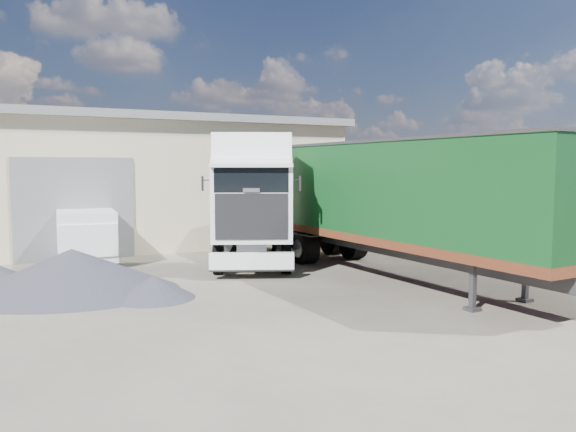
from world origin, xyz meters
name	(u,v)px	position (x,y,z in m)	size (l,w,h in m)	color
ground	(227,325)	(0.00, 0.00, 0.00)	(120.00, 120.00, 0.00)	#292621
brick_boundary_wall	(453,219)	(11.50, 6.00, 1.25)	(0.35, 26.00, 2.50)	maroon
tractor_unit	(253,212)	(3.07, 6.02, 1.80)	(4.72, 6.71, 4.29)	black
box_trailer	(393,195)	(6.08, 2.60, 2.44)	(3.27, 12.19, 4.01)	#2D2D30
panel_van	(86,234)	(-1.71, 9.61, 0.94)	(2.09, 4.53, 1.81)	black
gravel_heap	(68,272)	(-2.68, 4.67, 0.53)	(6.63, 6.61, 1.15)	#20212B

